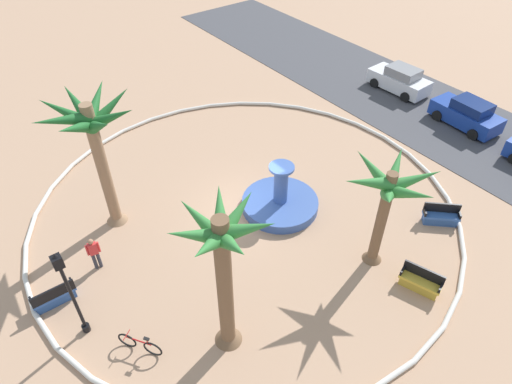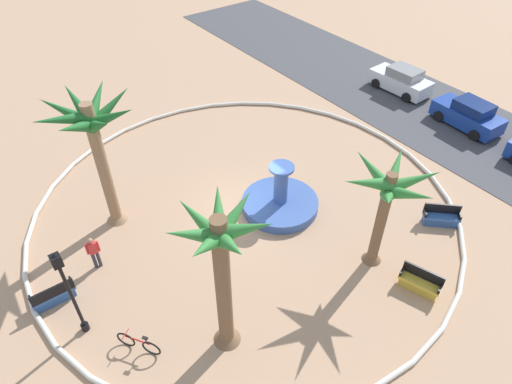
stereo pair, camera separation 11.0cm
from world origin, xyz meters
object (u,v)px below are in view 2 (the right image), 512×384
Objects in this scene: fountain at (280,202)px; palm_tree_near_fountain at (221,257)px; bench_north at (441,218)px; person_cyclist_helmet at (94,251)px; bench_west at (419,283)px; parked_car_second at (468,115)px; palm_tree_by_curb at (93,133)px; bench_east at (54,296)px; lamppost at (68,288)px; bicycle_red_frame at (139,344)px; palm_tree_mid_plaza at (388,195)px; parked_car_leftmost at (401,80)px.

fountain is 8.31m from palm_tree_near_fountain.
person_cyclist_helmet is at bearing -117.01° from bench_north.
parked_car_second reaches higher than bench_west.
parked_car_second reaches higher than bench_north.
bench_east is at bearing -52.28° from palm_tree_by_curb.
person_cyclist_helmet is at bearing -101.50° from fountain.
fountain is at bearing 95.12° from lamppost.
person_cyclist_helmet is (-4.48, 0.27, 0.53)m from bicycle_red_frame.
palm_tree_near_fountain is 7.29m from person_cyclist_helmet.
bench_east is (-5.78, -11.29, -3.23)m from palm_tree_mid_plaza.
bicycle_red_frame is 21.87m from parked_car_second.
palm_tree_by_curb is at bearing 127.72° from bench_east.
palm_tree_near_fountain is 3.71× the size of bench_west.
lamppost is (-6.05, -11.13, 2.07)m from bench_west.
bench_east is 2.17m from person_cyclist_helmet.
parked_car_leftmost is at bearing 97.73° from bench_east.
bench_east is 0.39× the size of parked_car_second.
palm_tree_mid_plaza is 3.31× the size of bicycle_red_frame.
palm_tree_by_curb reaches higher than parked_car_leftmost.
bench_east is (-0.98, -10.23, 0.01)m from fountain.
palm_tree_mid_plaza is 3.87m from bench_west.
bench_north is at bearing 44.98° from fountain.
fountain is 2.23× the size of bench_east.
palm_tree_mid_plaza reaches higher than parked_car_second.
lamppost is at bearing -106.01° from bench_north.
palm_tree_near_fountain reaches higher than bench_west.
palm_tree_near_fountain is 4.26× the size of bicycle_red_frame.
bench_west is at bearing 11.25° from fountain.
bench_north is at bearing 85.40° from palm_tree_near_fountain.
bench_west is (6.92, 1.38, 0.01)m from fountain.
lamppost is 2.54× the size of person_cyclist_helmet.
parked_car_second is (-3.82, 12.20, -2.80)m from palm_tree_mid_plaza.
palm_tree_mid_plaza is at bearing -72.61° from parked_car_second.
palm_tree_near_fountain is 8.13m from palm_tree_by_curb.
bicycle_red_frame is 0.36× the size of parked_car_leftmost.
parked_car_leftmost is (-5.08, 23.31, -1.64)m from lamppost.
palm_tree_near_fountain is 21.49m from parked_car_leftmost.
person_cyclist_helmet is at bearing -124.81° from palm_tree_mid_plaza.
parked_car_second is at bearing 99.74° from palm_tree_near_fountain.
bench_north is 0.93× the size of person_cyclist_helmet.
bench_east is 2.82m from lamppost.
fountain is 2.45× the size of bicycle_red_frame.
palm_tree_by_curb is 1.30× the size of palm_tree_mid_plaza.
palm_tree_by_curb is 8.17m from bicycle_red_frame.
fountain is 0.58× the size of palm_tree_near_fountain.
bench_east is 0.39× the size of lamppost.
bench_east is 14.03m from bench_west.
fountain is 10.27m from bench_east.
bench_west is 12.92m from person_cyclist_helmet.
fountain is 0.87× the size of lamppost.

